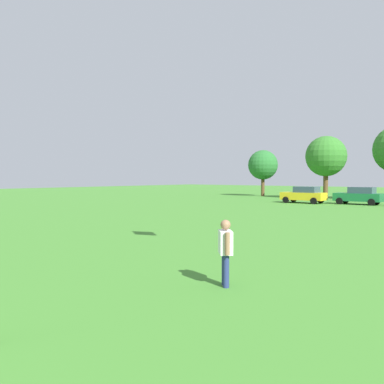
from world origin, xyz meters
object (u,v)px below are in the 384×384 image
object	(u,v)px
parked_car_yellow_0	(304,195)
tree_far_left	(263,165)
adult_bystander	(225,247)
parked_car_green_1	(359,196)
tree_left	(326,156)

from	to	relation	value
parked_car_yellow_0	tree_far_left	distance (m)	15.41
adult_bystander	tree_far_left	xyz separation A→B (m)	(-21.80, 41.54, 3.28)
parked_car_green_1	parked_car_yellow_0	bearing A→B (deg)	15.40
adult_bystander	parked_car_green_1	size ratio (longest dim) A/B	0.38
parked_car_yellow_0	tree_left	size ratio (longest dim) A/B	0.57
parked_car_green_1	tree_left	world-z (taller)	tree_left
parked_car_green_1	tree_far_left	size ratio (longest dim) A/B	0.68
parked_car_green_1	tree_far_left	distance (m)	18.40
parked_car_yellow_0	parked_car_green_1	world-z (taller)	same
parked_car_green_1	tree_far_left	xyz separation A→B (m)	(-15.49, 9.35, 3.39)
parked_car_yellow_0	tree_left	bearing A→B (deg)	-82.27
tree_far_left	tree_left	bearing A→B (deg)	-9.10
adult_bystander	tree_left	distance (m)	42.16
parked_car_green_1	tree_left	size ratio (longest dim) A/B	0.57
tree_far_left	parked_car_yellow_0	bearing A→B (deg)	-45.42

